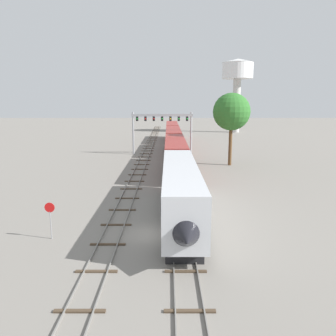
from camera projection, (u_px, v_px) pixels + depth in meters
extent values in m
plane|color=gray|center=(156.00, 234.00, 26.54)|extent=(400.00, 400.00, 0.00)
cube|color=slate|center=(169.00, 143.00, 85.40)|extent=(0.07, 200.00, 0.16)
cube|color=slate|center=(174.00, 143.00, 85.40)|extent=(0.07, 200.00, 0.16)
cube|color=#473828|center=(189.00, 311.00, 16.72)|extent=(2.60, 0.24, 0.10)
cube|color=#473828|center=(185.00, 271.00, 20.65)|extent=(2.60, 0.24, 0.10)
cube|color=#473828|center=(182.00, 244.00, 24.57)|extent=(2.60, 0.24, 0.10)
cube|color=#473828|center=(180.00, 225.00, 28.50)|extent=(2.60, 0.24, 0.10)
cube|color=#473828|center=(178.00, 210.00, 32.42)|extent=(2.60, 0.24, 0.10)
cube|color=#473828|center=(177.00, 198.00, 36.35)|extent=(2.60, 0.24, 0.10)
cube|color=#473828|center=(176.00, 189.00, 40.27)|extent=(2.60, 0.24, 0.10)
cube|color=#473828|center=(175.00, 181.00, 44.20)|extent=(2.60, 0.24, 0.10)
cube|color=#473828|center=(175.00, 175.00, 48.12)|extent=(2.60, 0.24, 0.10)
cube|color=#473828|center=(174.00, 169.00, 52.05)|extent=(2.60, 0.24, 0.10)
cube|color=#473828|center=(174.00, 165.00, 55.97)|extent=(2.60, 0.24, 0.10)
cube|color=#473828|center=(173.00, 160.00, 59.90)|extent=(2.60, 0.24, 0.10)
cube|color=#473828|center=(173.00, 157.00, 63.82)|extent=(2.60, 0.24, 0.10)
cube|color=#473828|center=(173.00, 154.00, 67.75)|extent=(2.60, 0.24, 0.10)
cube|color=#473828|center=(172.00, 151.00, 71.67)|extent=(2.60, 0.24, 0.10)
cube|color=#473828|center=(172.00, 148.00, 75.60)|extent=(2.60, 0.24, 0.10)
cube|color=#473828|center=(172.00, 146.00, 79.52)|extent=(2.60, 0.24, 0.10)
cube|color=#473828|center=(172.00, 144.00, 83.45)|extent=(2.60, 0.24, 0.10)
cube|color=#473828|center=(171.00, 142.00, 87.37)|extent=(2.60, 0.24, 0.10)
cube|color=#473828|center=(171.00, 140.00, 91.30)|extent=(2.60, 0.24, 0.10)
cube|color=#473828|center=(171.00, 139.00, 95.22)|extent=(2.60, 0.24, 0.10)
cube|color=#473828|center=(171.00, 137.00, 99.15)|extent=(2.60, 0.24, 0.10)
cube|color=#473828|center=(171.00, 136.00, 103.07)|extent=(2.60, 0.24, 0.10)
cube|color=#473828|center=(171.00, 135.00, 107.00)|extent=(2.60, 0.24, 0.10)
cube|color=#473828|center=(170.00, 134.00, 110.92)|extent=(2.60, 0.24, 0.10)
cube|color=#473828|center=(170.00, 133.00, 114.85)|extent=(2.60, 0.24, 0.10)
cube|color=#473828|center=(170.00, 132.00, 118.77)|extent=(2.60, 0.24, 0.10)
cube|color=#473828|center=(170.00, 131.00, 122.69)|extent=(2.60, 0.24, 0.10)
cube|color=#473828|center=(170.00, 130.00, 126.62)|extent=(2.60, 0.24, 0.10)
cube|color=#473828|center=(170.00, 129.00, 130.54)|extent=(2.60, 0.24, 0.10)
cube|color=#473828|center=(170.00, 128.00, 134.47)|extent=(2.60, 0.24, 0.10)
cube|color=#473828|center=(170.00, 127.00, 138.39)|extent=(2.60, 0.24, 0.10)
cube|color=#473828|center=(170.00, 127.00, 142.32)|extent=(2.60, 0.24, 0.10)
cube|color=#473828|center=(170.00, 126.00, 146.24)|extent=(2.60, 0.24, 0.10)
cube|color=#473828|center=(170.00, 125.00, 150.17)|extent=(2.60, 0.24, 0.10)
cube|color=#473828|center=(170.00, 125.00, 154.09)|extent=(2.60, 0.24, 0.10)
cube|color=#473828|center=(170.00, 124.00, 158.02)|extent=(2.60, 0.24, 0.10)
cube|color=#473828|center=(169.00, 124.00, 161.94)|extent=(2.60, 0.24, 0.10)
cube|color=#473828|center=(169.00, 123.00, 165.87)|extent=(2.60, 0.24, 0.10)
cube|color=#473828|center=(169.00, 123.00, 169.79)|extent=(2.60, 0.24, 0.10)
cube|color=#473828|center=(169.00, 122.00, 173.72)|extent=(2.60, 0.24, 0.10)
cube|color=#473828|center=(169.00, 122.00, 177.64)|extent=(2.60, 0.24, 0.10)
cube|color=#473828|center=(169.00, 121.00, 181.57)|extent=(2.60, 0.24, 0.10)
cube|color=slate|center=(141.00, 155.00, 65.76)|extent=(0.07, 160.00, 0.16)
cube|color=slate|center=(148.00, 155.00, 65.77)|extent=(0.07, 160.00, 0.16)
cube|color=#473828|center=(79.00, 311.00, 16.71)|extent=(2.60, 0.24, 0.10)
cube|color=#473828|center=(96.00, 271.00, 20.64)|extent=(2.60, 0.24, 0.10)
cube|color=#473828|center=(107.00, 244.00, 24.56)|extent=(2.60, 0.24, 0.10)
cube|color=#473828|center=(115.00, 225.00, 28.49)|extent=(2.60, 0.24, 0.10)
cube|color=#473828|center=(122.00, 210.00, 32.41)|extent=(2.60, 0.24, 0.10)
cube|color=#473828|center=(127.00, 198.00, 36.34)|extent=(2.60, 0.24, 0.10)
cube|color=#473828|center=(131.00, 189.00, 40.26)|extent=(2.60, 0.24, 0.10)
cube|color=#473828|center=(134.00, 181.00, 44.19)|extent=(2.60, 0.24, 0.10)
cube|color=#473828|center=(136.00, 175.00, 48.11)|extent=(2.60, 0.24, 0.10)
cube|color=#473828|center=(139.00, 169.00, 52.03)|extent=(2.60, 0.24, 0.10)
cube|color=#473828|center=(141.00, 165.00, 55.96)|extent=(2.60, 0.24, 0.10)
cube|color=#473828|center=(143.00, 160.00, 59.88)|extent=(2.60, 0.24, 0.10)
cube|color=#473828|center=(144.00, 157.00, 63.81)|extent=(2.60, 0.24, 0.10)
cube|color=#473828|center=(145.00, 154.00, 67.73)|extent=(2.60, 0.24, 0.10)
cube|color=#473828|center=(147.00, 151.00, 71.66)|extent=(2.60, 0.24, 0.10)
cube|color=#473828|center=(148.00, 148.00, 75.58)|extent=(2.60, 0.24, 0.10)
cube|color=#473828|center=(149.00, 146.00, 79.51)|extent=(2.60, 0.24, 0.10)
cube|color=#473828|center=(149.00, 144.00, 83.43)|extent=(2.60, 0.24, 0.10)
cube|color=#473828|center=(150.00, 142.00, 87.36)|extent=(2.60, 0.24, 0.10)
cube|color=#473828|center=(151.00, 140.00, 91.28)|extent=(2.60, 0.24, 0.10)
cube|color=#473828|center=(152.00, 139.00, 95.21)|extent=(2.60, 0.24, 0.10)
cube|color=#473828|center=(152.00, 137.00, 99.13)|extent=(2.60, 0.24, 0.10)
cube|color=#473828|center=(153.00, 136.00, 103.06)|extent=(2.60, 0.24, 0.10)
cube|color=#473828|center=(153.00, 135.00, 106.98)|extent=(2.60, 0.24, 0.10)
cube|color=#473828|center=(154.00, 134.00, 110.91)|extent=(2.60, 0.24, 0.10)
cube|color=#473828|center=(154.00, 133.00, 114.83)|extent=(2.60, 0.24, 0.10)
cube|color=#473828|center=(155.00, 132.00, 118.76)|extent=(2.60, 0.24, 0.10)
cube|color=#473828|center=(155.00, 131.00, 122.68)|extent=(2.60, 0.24, 0.10)
cube|color=#473828|center=(156.00, 130.00, 126.61)|extent=(2.60, 0.24, 0.10)
cube|color=#473828|center=(156.00, 129.00, 130.53)|extent=(2.60, 0.24, 0.10)
cube|color=#473828|center=(156.00, 128.00, 134.46)|extent=(2.60, 0.24, 0.10)
cube|color=#473828|center=(157.00, 127.00, 138.38)|extent=(2.60, 0.24, 0.10)
cube|color=#473828|center=(157.00, 127.00, 142.31)|extent=(2.60, 0.24, 0.10)
cube|color=silver|center=(179.00, 187.00, 29.76)|extent=(3.00, 19.69, 3.80)
cone|color=black|center=(185.00, 235.00, 19.98)|extent=(2.88, 2.60, 2.88)
cube|color=black|center=(185.00, 203.00, 21.06)|extent=(3.04, 1.80, 1.10)
cube|color=black|center=(179.00, 213.00, 30.22)|extent=(2.52, 17.73, 1.00)
cube|color=maroon|center=(174.00, 152.00, 50.07)|extent=(3.00, 19.69, 3.80)
cube|color=black|center=(175.00, 150.00, 49.99)|extent=(3.04, 18.12, 0.90)
cube|color=black|center=(174.00, 168.00, 50.53)|extent=(2.52, 17.73, 1.00)
cube|color=maroon|center=(172.00, 138.00, 70.37)|extent=(3.00, 19.69, 3.80)
cube|color=black|center=(172.00, 136.00, 70.30)|extent=(3.04, 18.12, 0.90)
cube|color=black|center=(172.00, 149.00, 70.84)|extent=(2.52, 17.73, 1.00)
cube|color=maroon|center=(171.00, 130.00, 90.68)|extent=(3.00, 19.69, 3.80)
cube|color=black|center=(171.00, 128.00, 90.60)|extent=(3.04, 18.12, 0.90)
cube|color=black|center=(171.00, 139.00, 91.14)|extent=(2.52, 17.73, 1.00)
cylinder|color=#999BA0|center=(132.00, 133.00, 66.63)|extent=(0.36, 0.36, 8.36)
cylinder|color=#999BA0|center=(190.00, 133.00, 66.65)|extent=(0.36, 0.36, 8.36)
cube|color=#999BA0|center=(161.00, 115.00, 65.95)|extent=(12.10, 0.36, 0.50)
cube|color=black|center=(136.00, 119.00, 66.12)|extent=(0.44, 0.32, 0.90)
sphere|color=green|center=(136.00, 119.00, 65.94)|extent=(0.28, 0.28, 0.28)
cube|color=black|center=(145.00, 119.00, 66.13)|extent=(0.44, 0.32, 0.90)
sphere|color=red|center=(145.00, 119.00, 65.94)|extent=(0.28, 0.28, 0.28)
cube|color=black|center=(153.00, 119.00, 66.13)|extent=(0.44, 0.32, 0.90)
sphere|color=red|center=(153.00, 119.00, 65.94)|extent=(0.28, 0.28, 0.28)
cube|color=black|center=(161.00, 119.00, 66.13)|extent=(0.44, 0.32, 0.90)
sphere|color=green|center=(161.00, 119.00, 65.95)|extent=(0.28, 0.28, 0.28)
cube|color=black|center=(170.00, 119.00, 66.14)|extent=(0.44, 0.32, 0.90)
sphere|color=yellow|center=(170.00, 119.00, 65.95)|extent=(0.28, 0.28, 0.28)
cube|color=black|center=(178.00, 119.00, 66.14)|extent=(0.44, 0.32, 0.90)
sphere|color=green|center=(178.00, 119.00, 65.95)|extent=(0.28, 0.28, 0.28)
cube|color=black|center=(186.00, 119.00, 66.14)|extent=(0.44, 0.32, 0.90)
sphere|color=green|center=(186.00, 119.00, 65.96)|extent=(0.28, 0.28, 0.28)
cylinder|color=beige|center=(235.00, 106.00, 114.93)|extent=(2.60, 2.60, 18.05)
cylinder|color=white|center=(237.00, 71.00, 112.68)|extent=(10.31, 10.31, 5.24)
cone|color=white|center=(237.00, 61.00, 112.06)|extent=(10.51, 10.51, 1.20)
cylinder|color=gray|center=(50.00, 225.00, 25.49)|extent=(0.08, 0.08, 2.20)
cylinder|color=red|center=(49.00, 208.00, 25.20)|extent=(0.76, 0.03, 0.76)
cylinder|color=brown|center=(229.00, 145.00, 55.16)|extent=(0.56, 0.56, 6.65)
sphere|color=#2D6B28|center=(231.00, 112.00, 54.11)|extent=(6.02, 6.02, 6.02)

